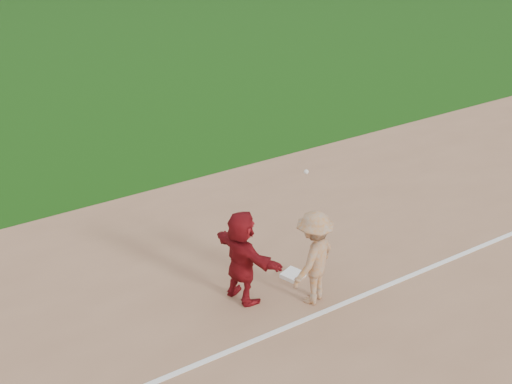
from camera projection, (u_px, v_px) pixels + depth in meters
ground at (300, 288)px, 11.57m from camera, size 160.00×160.00×0.00m
foul_line at (327, 310)px, 10.95m from camera, size 60.00×0.10×0.01m
first_base at (293, 275)px, 11.83m from camera, size 0.46×0.46×0.08m
base_runner at (242, 257)px, 10.88m from camera, size 0.77×1.65×1.72m
first_base_play at (314, 258)px, 10.84m from camera, size 1.28×1.04×2.44m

